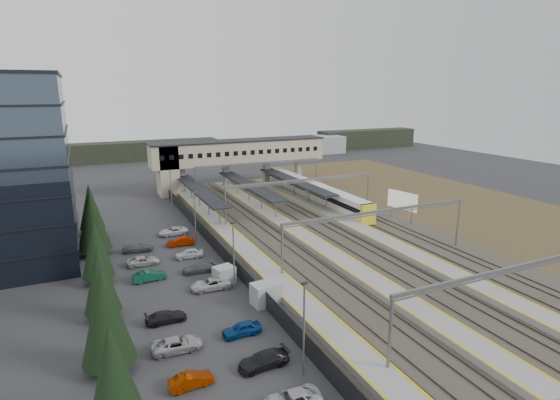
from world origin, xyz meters
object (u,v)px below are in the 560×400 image
relay_cabin_near (265,294)px  footbridge (228,155)px  billboard (402,201)px  relay_cabin_far (224,275)px  train (313,191)px

relay_cabin_near → footbridge: (13.83, 54.70, 6.75)m
relay_cabin_near → billboard: (33.23, 18.18, 2.35)m
relay_cabin_far → billboard: billboard is taller
relay_cabin_near → billboard: size_ratio=0.50×
relay_cabin_near → billboard: bearing=28.7°
footbridge → billboard: 41.59m
relay_cabin_far → footbridge: (16.27, 47.92, 6.89)m
relay_cabin_far → billboard: (35.67, 11.40, 2.49)m
billboard → relay_cabin_near: bearing=-151.3°
relay_cabin_near → footbridge: bearing=75.8°
footbridge → train: size_ratio=1.03×
footbridge → train: 22.30m
footbridge → billboard: footbridge is taller
relay_cabin_near → train: bearing=54.8°
billboard → footbridge: bearing=118.0°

